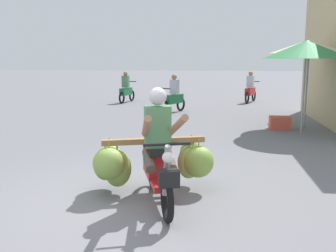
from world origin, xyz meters
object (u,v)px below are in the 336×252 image
at_px(motorbike_main_loaded, 149,160).
at_px(market_umbrella_near_shop, 309,47).
at_px(market_umbrella_further_along, 306,50).
at_px(motorbike_distant_ahead_left, 174,97).
at_px(motorbike_distant_ahead_right, 126,90).
at_px(produce_crate, 280,123).
at_px(motorbike_distant_far_ahead, 250,90).

distance_m(motorbike_main_loaded, market_umbrella_near_shop, 7.16).
xyz_separation_m(motorbike_main_loaded, market_umbrella_further_along, (3.25, 5.16, 1.66)).
relative_size(motorbike_distant_ahead_left, market_umbrella_further_along, 0.61).
height_order(motorbike_distant_ahead_left, motorbike_distant_ahead_right, same).
height_order(motorbike_main_loaded, market_umbrella_further_along, market_umbrella_further_along).
bearing_deg(motorbike_distant_ahead_left, market_umbrella_further_along, -41.90).
distance_m(motorbike_main_loaded, motorbike_distant_ahead_right, 11.95).
distance_m(motorbike_distant_ahead_right, produce_crate, 8.32).
bearing_deg(produce_crate, motorbike_main_loaded, -116.22).
bearing_deg(motorbike_distant_ahead_left, motorbike_main_loaded, -86.27).
xyz_separation_m(market_umbrella_near_shop, market_umbrella_further_along, (-0.26, -0.83, -0.10)).
relative_size(motorbike_main_loaded, market_umbrella_further_along, 0.81).
distance_m(motorbike_main_loaded, motorbike_distant_ahead_left, 8.60).
relative_size(market_umbrella_near_shop, produce_crate, 4.43).
relative_size(motorbike_distant_ahead_left, produce_crate, 2.62).
height_order(motorbike_distant_far_ahead, produce_crate, motorbike_distant_far_ahead).
height_order(motorbike_distant_ahead_left, motorbike_distant_far_ahead, same).
xyz_separation_m(market_umbrella_near_shop, produce_crate, (-0.75, -0.40, -2.10)).
height_order(motorbike_distant_ahead_left, produce_crate, motorbike_distant_ahead_left).
distance_m(motorbike_main_loaded, motorbike_distant_far_ahead, 12.52).
xyz_separation_m(motorbike_distant_ahead_left, produce_crate, (3.32, -2.98, -0.39)).
height_order(motorbike_distant_far_ahead, market_umbrella_near_shop, market_umbrella_near_shop).
distance_m(market_umbrella_near_shop, market_umbrella_further_along, 0.88).
distance_m(motorbike_distant_far_ahead, produce_crate, 6.68).
distance_m(motorbike_distant_ahead_left, market_umbrella_further_along, 5.37).
height_order(motorbike_main_loaded, market_umbrella_near_shop, market_umbrella_near_shop).
bearing_deg(motorbike_main_loaded, motorbike_distant_far_ahead, 78.37).
distance_m(market_umbrella_near_shop, produce_crate, 2.27).
height_order(motorbike_distant_ahead_right, market_umbrella_further_along, market_umbrella_further_along).
xyz_separation_m(motorbike_distant_ahead_left, market_umbrella_further_along, (3.81, -3.42, 1.62)).
bearing_deg(market_umbrella_near_shop, produce_crate, -152.33).
bearing_deg(produce_crate, motorbike_distant_far_ahead, 92.00).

